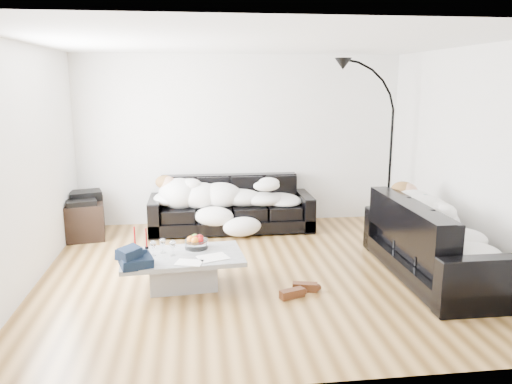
{
  "coord_description": "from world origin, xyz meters",
  "views": [
    {
      "loc": [
        -0.72,
        -5.47,
        2.18
      ],
      "look_at": [
        0.0,
        0.3,
        0.9
      ],
      "focal_mm": 35.0,
      "sensor_mm": 36.0,
      "label": 1
    }
  ],
  "objects": [
    {
      "name": "coffee_table",
      "position": [
        -0.88,
        -0.34,
        0.19
      ],
      "size": [
        1.34,
        0.85,
        0.37
      ],
      "primitive_type": "cube",
      "rotation": [
        0.0,
        0.0,
        0.09
      ],
      "color": "#939699",
      "rests_on": "ground"
    },
    {
      "name": "navy_jacket",
      "position": [
        -1.36,
        -0.63,
        0.54
      ],
      "size": [
        0.42,
        0.4,
        0.16
      ],
      "primitive_type": null,
      "rotation": [
        0.0,
        0.0,
        0.56
      ],
      "color": "black",
      "rests_on": "coffee_table"
    },
    {
      "name": "wine_glass_a",
      "position": [
        -1.09,
        -0.25,
        0.45
      ],
      "size": [
        0.08,
        0.08,
        0.16
      ],
      "primitive_type": "cylinder",
      "rotation": [
        0.0,
        0.0,
        -0.15
      ],
      "color": "white",
      "rests_on": "coffee_table"
    },
    {
      "name": "wine_glass_c",
      "position": [
        -0.97,
        -0.35,
        0.46
      ],
      "size": [
        0.09,
        0.09,
        0.17
      ],
      "primitive_type": "cylinder",
      "rotation": [
        0.0,
        0.0,
        0.32
      ],
      "color": "white",
      "rests_on": "coffee_table"
    },
    {
      "name": "shoes",
      "position": [
        0.33,
        -0.68,
        0.05
      ],
      "size": [
        0.49,
        0.39,
        0.1
      ],
      "primitive_type": null,
      "rotation": [
        0.0,
        0.0,
        0.15
      ],
      "color": "#472311",
      "rests_on": "ground"
    },
    {
      "name": "wall_right",
      "position": [
        2.5,
        0.0,
        1.3
      ],
      "size": [
        0.02,
        4.5,
        2.6
      ],
      "primitive_type": "cube",
      "color": "silver",
      "rests_on": "ground"
    },
    {
      "name": "wall_left",
      "position": [
        -2.5,
        0.0,
        1.3
      ],
      "size": [
        0.02,
        4.5,
        2.6
      ],
      "primitive_type": "cube",
      "color": "silver",
      "rests_on": "ground"
    },
    {
      "name": "sofa_back",
      "position": [
        -0.19,
        1.77,
        0.4
      ],
      "size": [
        2.42,
        0.84,
        0.79
      ],
      "primitive_type": "cube",
      "color": "black",
      "rests_on": "ground"
    },
    {
      "name": "teal_cushion",
      "position": [
        1.92,
        0.32,
        0.72
      ],
      "size": [
        0.42,
        0.38,
        0.2
      ],
      "primitive_type": "ellipsoid",
      "rotation": [
        0.0,
        0.0,
        0.24
      ],
      "color": "#0C5A5A",
      "rests_on": "sofa_right"
    },
    {
      "name": "sofa_right",
      "position": [
        1.98,
        -0.35,
        0.44
      ],
      "size": [
        0.93,
        2.16,
        0.87
      ],
      "primitive_type": "cube",
      "rotation": [
        0.0,
        0.0,
        1.57
      ],
      "color": "black",
      "rests_on": "ground"
    },
    {
      "name": "sleeper_back",
      "position": [
        -0.19,
        1.72,
        0.62
      ],
      "size": [
        2.04,
        0.71,
        0.41
      ],
      "primitive_type": null,
      "color": "white",
      "rests_on": "sofa_back"
    },
    {
      "name": "av_cabinet",
      "position": [
        -2.3,
        1.7,
        0.26
      ],
      "size": [
        0.64,
        0.83,
        0.52
      ],
      "primitive_type": "cube",
      "rotation": [
        0.0,
        0.0,
        0.17
      ],
      "color": "black",
      "rests_on": "ground"
    },
    {
      "name": "fruit_bowl",
      "position": [
        -0.72,
        -0.14,
        0.45
      ],
      "size": [
        0.33,
        0.33,
        0.16
      ],
      "primitive_type": "cylinder",
      "rotation": [
        0.0,
        0.0,
        0.32
      ],
      "color": "white",
      "rests_on": "coffee_table"
    },
    {
      "name": "candle_left",
      "position": [
        -1.4,
        -0.08,
        0.5
      ],
      "size": [
        0.05,
        0.05,
        0.25
      ],
      "primitive_type": "cylinder",
      "rotation": [
        0.0,
        0.0,
        0.03
      ],
      "color": "maroon",
      "rests_on": "coffee_table"
    },
    {
      "name": "stereo",
      "position": [
        -2.3,
        1.7,
        0.58
      ],
      "size": [
        0.52,
        0.45,
        0.13
      ],
      "primitive_type": "cube",
      "rotation": [
        0.0,
        0.0,
        0.29
      ],
      "color": "black",
      "rests_on": "av_cabinet"
    },
    {
      "name": "ground",
      "position": [
        0.0,
        0.0,
        0.0
      ],
      "size": [
        5.0,
        5.0,
        0.0
      ],
      "primitive_type": "plane",
      "color": "brown",
      "rests_on": "ground"
    },
    {
      "name": "floor_lamp",
      "position": [
        2.1,
        1.38,
        1.1
      ],
      "size": [
        0.83,
        0.39,
        2.21
      ],
      "primitive_type": null,
      "rotation": [
        0.0,
        0.0,
        -0.08
      ],
      "color": "black",
      "rests_on": "ground"
    },
    {
      "name": "candle_right",
      "position": [
        -1.27,
        -0.08,
        0.49
      ],
      "size": [
        0.05,
        0.05,
        0.23
      ],
      "primitive_type": "cylinder",
      "rotation": [
        0.0,
        0.0,
        -0.31
      ],
      "color": "maroon",
      "rests_on": "coffee_table"
    },
    {
      "name": "newspaper_a",
      "position": [
        -0.55,
        -0.47,
        0.38
      ],
      "size": [
        0.37,
        0.32,
        0.01
      ],
      "primitive_type": "cube",
      "rotation": [
        0.0,
        0.0,
        0.34
      ],
      "color": "silver",
      "rests_on": "coffee_table"
    },
    {
      "name": "wine_glass_b",
      "position": [
        -1.18,
        -0.32,
        0.46
      ],
      "size": [
        0.08,
        0.08,
        0.16
      ],
      "primitive_type": "cylinder",
      "rotation": [
        0.0,
        0.0,
        -0.25
      ],
      "color": "white",
      "rests_on": "coffee_table"
    },
    {
      "name": "newspaper_b",
      "position": [
        -0.8,
        -0.6,
        0.38
      ],
      "size": [
        0.31,
        0.26,
        0.01
      ],
      "primitive_type": "cube",
      "rotation": [
        0.0,
        0.0,
        -0.28
      ],
      "color": "silver",
      "rests_on": "coffee_table"
    },
    {
      "name": "sleeper_right",
      "position": [
        1.98,
        -0.35,
        0.65
      ],
      "size": [
        0.78,
        1.85,
        0.45
      ],
      "primitive_type": null,
      "rotation": [
        0.0,
        0.0,
        1.57
      ],
      "color": "white",
      "rests_on": "sofa_right"
    },
    {
      "name": "ceiling",
      "position": [
        0.0,
        0.0,
        2.6
      ],
      "size": [
        5.0,
        5.0,
        0.0
      ],
      "primitive_type": "plane",
      "color": "white",
      "rests_on": "ground"
    },
    {
      "name": "wall_back",
      "position": [
        0.0,
        2.25,
        1.3
      ],
      "size": [
        5.0,
        0.02,
        2.6
      ],
      "primitive_type": "cube",
      "color": "silver",
      "rests_on": "ground"
    }
  ]
}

